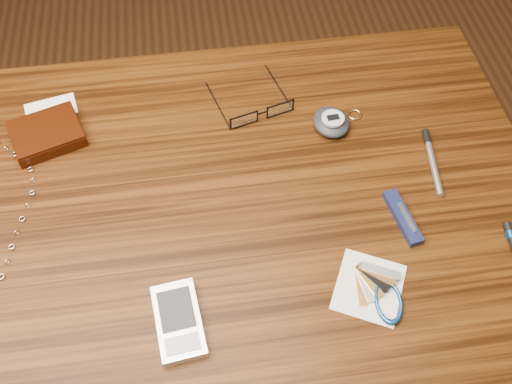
# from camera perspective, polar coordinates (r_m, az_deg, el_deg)

# --- Properties ---
(ground) EXTENTS (3.80, 3.80, 0.00)m
(ground) POSITION_cam_1_polar(r_m,az_deg,el_deg) (1.52, -2.55, -17.64)
(ground) COLOR #472814
(ground) RESTS_ON ground
(desk) EXTENTS (1.00, 0.70, 0.75)m
(desk) POSITION_cam_1_polar(r_m,az_deg,el_deg) (0.92, -4.02, -5.36)
(desk) COLOR #361C08
(desk) RESTS_ON ground
(wallet_and_card) EXTENTS (0.13, 0.16, 0.02)m
(wallet_and_card) POSITION_cam_1_polar(r_m,az_deg,el_deg) (0.97, -20.17, 5.54)
(wallet_and_card) COLOR black
(wallet_and_card) RESTS_ON desk
(eyeglasses) EXTENTS (0.14, 0.14, 0.03)m
(eyeglasses) POSITION_cam_1_polar(r_m,az_deg,el_deg) (0.94, 0.45, 8.00)
(eyeglasses) COLOR black
(eyeglasses) RESTS_ON desk
(gold_ring) EXTENTS (0.03, 0.03, 0.00)m
(gold_ring) POSITION_cam_1_polar(r_m,az_deg,el_deg) (0.96, 9.83, 7.63)
(gold_ring) COLOR tan
(gold_ring) RESTS_ON desk
(pda_phone) EXTENTS (0.07, 0.11, 0.02)m
(pda_phone) POSITION_cam_1_polar(r_m,az_deg,el_deg) (0.75, -7.76, -12.65)
(pda_phone) COLOR silver
(pda_phone) RESTS_ON desk
(pedometer) EXTENTS (0.06, 0.07, 0.03)m
(pedometer) POSITION_cam_1_polar(r_m,az_deg,el_deg) (0.93, 7.54, 6.97)
(pedometer) COLOR black
(pedometer) RESTS_ON desk
(notepad_keys) EXTENTS (0.12, 0.12, 0.01)m
(notepad_keys) POSITION_cam_1_polar(r_m,az_deg,el_deg) (0.78, 12.17, -9.80)
(notepad_keys) COLOR silver
(notepad_keys) RESTS_ON desk
(pocket_knife) EXTENTS (0.04, 0.10, 0.01)m
(pocket_knife) POSITION_cam_1_polar(r_m,az_deg,el_deg) (0.85, 14.46, -2.46)
(pocket_knife) COLOR #121D39
(pocket_knife) RESTS_ON desk
(silver_pen) EXTENTS (0.03, 0.13, 0.01)m
(silver_pen) POSITION_cam_1_polar(r_m,az_deg,el_deg) (0.93, 17.12, 3.40)
(silver_pen) COLOR #BBBBC0
(silver_pen) RESTS_ON desk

